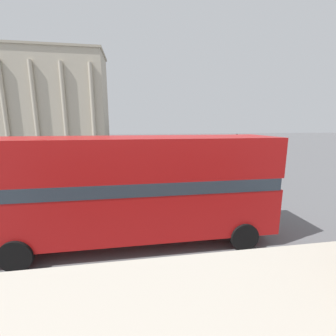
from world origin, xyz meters
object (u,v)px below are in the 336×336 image
Objects in this scene: plaza_building_left at (57,98)px; traffic_light_near at (57,174)px; car_silver at (170,159)px; pedestrian_red at (100,155)px; traffic_light_mid at (237,151)px; double_decker_bus at (137,186)px; pedestrian_grey at (160,153)px.

traffic_light_near is at bearing -73.93° from plaza_building_left.
car_silver is 8.81m from pedestrian_red.
traffic_light_mid is at bearing 25.63° from traffic_light_near.
double_decker_bus is 6.68× the size of pedestrian_red.
double_decker_bus is 11.81m from traffic_light_mid.
traffic_light_near reaches higher than pedestrian_red.
pedestrian_red is (-12.25, 11.36, -1.62)m from traffic_light_mid.
car_silver is (7.78, 13.70, -1.61)m from traffic_light_near.
double_decker_bus is 2.75× the size of traffic_light_mid.
car_silver is (21.96, -35.54, -10.01)m from plaza_building_left.
traffic_light_mid is (8.19, 8.52, 0.18)m from double_decker_bus.
traffic_light_near is (14.18, -49.24, -8.39)m from plaza_building_left.
traffic_light_near is 17.14m from pedestrian_red.
pedestrian_grey is at bearing 38.97° from pedestrian_red.
traffic_light_near is (-3.71, 2.81, -0.03)m from double_decker_bus.
double_decker_bus is at bearing -36.82° from pedestrian_red.
double_decker_bus is at bearing -37.07° from traffic_light_near.
pedestrian_red is (-8.13, 3.38, 0.21)m from car_silver.
plaza_building_left reaches higher than pedestrian_grey.
traffic_light_near is 0.91× the size of traffic_light_mid.
plaza_building_left reaches higher than double_decker_bus.
plaza_building_left is at bearing 111.82° from double_decker_bus.
double_decker_bus is 55.66m from plaza_building_left.
double_decker_bus is at bearing -133.88° from traffic_light_mid.
traffic_light_near is 15.84m from car_silver.
pedestrian_grey is at bearing -56.88° from plaza_building_left.
double_decker_bus is at bearing -71.02° from plaza_building_left.
pedestrian_grey is (3.31, 19.54, -1.34)m from double_decker_bus.
traffic_light_mid is 2.43× the size of pedestrian_red.
pedestrian_grey is at bearing 113.86° from traffic_light_mid.
double_decker_bus is 20.34m from pedestrian_red.
plaza_building_left reaches higher than traffic_light_mid.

